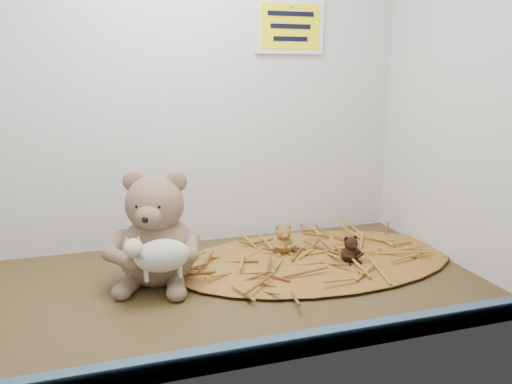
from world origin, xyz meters
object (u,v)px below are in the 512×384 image
object	(u,v)px
toy_lamb	(162,256)
mini_teddy_brown	(350,248)
main_teddy	(156,228)
mini_teddy_tan	(283,238)

from	to	relation	value
toy_lamb	mini_teddy_brown	bearing A→B (deg)	6.12
main_teddy	mini_teddy_tan	size ratio (longest dim) A/B	3.38
mini_teddy_brown	toy_lamb	bearing A→B (deg)	-175.86
main_teddy	mini_teddy_tan	world-z (taller)	main_teddy
main_teddy	toy_lamb	distance (cm)	9.22
mini_teddy_brown	main_teddy	bearing A→B (deg)	172.62
main_teddy	mini_teddy_brown	xyz separation A→B (cm)	(43.29, -4.09, -7.67)
mini_teddy_tan	mini_teddy_brown	world-z (taller)	mini_teddy_tan
toy_lamb	mini_teddy_tan	size ratio (longest dim) A/B	1.96
toy_lamb	mini_teddy_brown	distance (cm)	43.79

